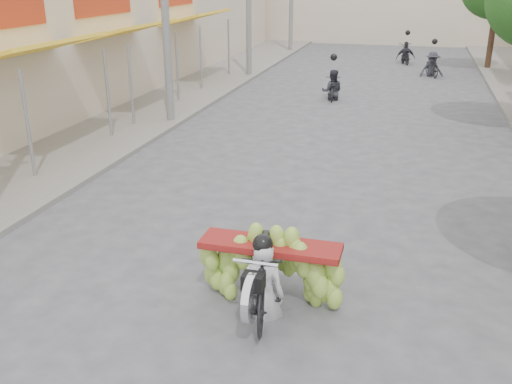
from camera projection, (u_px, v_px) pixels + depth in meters
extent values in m
cube|color=gray|center=(164.00, 100.00, 21.31)|extent=(4.00, 60.00, 0.12)
cube|color=beige|center=(20.00, 17.00, 20.59)|extent=(8.00, 40.00, 6.00)
cube|color=yellow|center=(36.00, 49.00, 14.07)|extent=(1.77, 4.00, 0.53)
cylinder|color=slate|center=(28.00, 127.00, 12.78)|extent=(0.08, 0.08, 2.55)
cylinder|color=slate|center=(108.00, 95.00, 16.02)|extent=(0.08, 0.08, 2.55)
cube|color=#A62D16|center=(0.00, 12.00, 13.98)|extent=(0.10, 3.50, 0.80)
cube|color=yellow|center=(130.00, 30.00, 18.57)|extent=(1.77, 4.00, 0.53)
cylinder|color=slate|center=(131.00, 86.00, 17.28)|extent=(0.08, 0.08, 2.55)
cylinder|color=slate|center=(177.00, 68.00, 20.51)|extent=(0.08, 0.08, 2.55)
cube|color=#A62D16|center=(103.00, 2.00, 18.48)|extent=(0.10, 3.50, 0.80)
cube|color=yellow|center=(196.00, 17.00, 23.96)|extent=(1.77, 4.00, 0.53)
cylinder|color=slate|center=(201.00, 59.00, 22.67)|extent=(0.08, 0.08, 2.55)
cylinder|color=slate|center=(229.00, 48.00, 25.91)|extent=(0.08, 0.08, 2.55)
cylinder|color=#3A2719|center=(492.00, 36.00, 27.56)|extent=(0.28, 0.28, 3.20)
imported|color=black|center=(264.00, 278.00, 7.90)|extent=(0.86, 1.96, 1.11)
cylinder|color=silver|center=(251.00, 298.00, 7.30)|extent=(0.10, 0.66, 0.66)
cube|color=black|center=(253.00, 282.00, 7.32)|extent=(0.28, 0.22, 0.22)
cylinder|color=silver|center=(255.00, 263.00, 7.33)|extent=(0.60, 0.05, 0.05)
cube|color=maroon|center=(270.00, 246.00, 8.10)|extent=(2.02, 0.55, 0.10)
imported|color=silver|center=(263.00, 241.00, 7.65)|extent=(0.61, 0.45, 1.69)
sphere|color=black|center=(263.00, 185.00, 7.33)|extent=(0.28, 0.28, 0.28)
imported|color=black|center=(332.00, 89.00, 21.45)|extent=(0.69, 1.47, 0.80)
imported|color=#2B2C33|center=(333.00, 70.00, 21.19)|extent=(0.84, 0.57, 1.65)
sphere|color=black|center=(334.00, 57.00, 21.02)|extent=(0.26, 0.26, 0.26)
imported|color=black|center=(432.00, 66.00, 26.15)|extent=(0.99, 1.78, 1.01)
imported|color=#2B2C33|center=(434.00, 52.00, 25.93)|extent=(1.17, 0.85, 1.65)
sphere|color=black|center=(435.00, 41.00, 25.77)|extent=(0.26, 0.26, 0.26)
imported|color=black|center=(406.00, 54.00, 29.90)|extent=(0.97, 1.84, 0.98)
imported|color=#2B2C33|center=(407.00, 42.00, 29.67)|extent=(1.05, 0.72, 1.65)
sphere|color=black|center=(408.00, 33.00, 29.51)|extent=(0.26, 0.26, 0.26)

